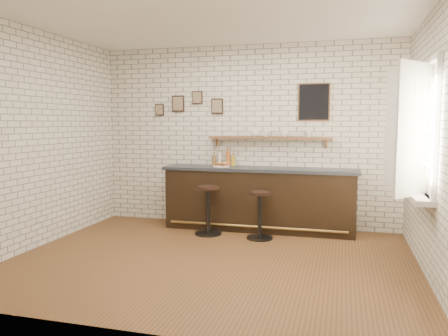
{
  "coord_description": "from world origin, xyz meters",
  "views": [
    {
      "loc": [
        1.56,
        -5.14,
        1.73
      ],
      "look_at": [
        -0.09,
        0.9,
        1.07
      ],
      "focal_mm": 35.0,
      "sensor_mm": 36.0,
      "label": 1
    }
  ],
  "objects_px": {
    "bar_counter": "(259,199)",
    "bitters_bottle_amber": "(228,158)",
    "shelf_cup_b": "(266,134)",
    "bitters_bottle_white": "(220,159)",
    "shelf_cup_d": "(309,134)",
    "bar_stool_left": "(208,209)",
    "shelf_cup_a": "(255,133)",
    "bar_stool_right": "(260,214)",
    "book_lower": "(414,191)",
    "shelf_cup_c": "(285,134)",
    "book_upper": "(414,189)",
    "sandwich_plate": "(222,166)",
    "condiment_bottle_yellow": "(233,161)",
    "ciabatta_sandwich": "(222,164)",
    "bitters_bottle_brown": "(214,160)"
  },
  "relations": [
    {
      "from": "condiment_bottle_yellow",
      "to": "book_upper",
      "type": "relative_size",
      "value": 1.02
    },
    {
      "from": "bitters_bottle_brown",
      "to": "shelf_cup_d",
      "type": "relative_size",
      "value": 2.26
    },
    {
      "from": "bar_counter",
      "to": "shelf_cup_c",
      "type": "height_order",
      "value": "shelf_cup_c"
    },
    {
      "from": "bitters_bottle_white",
      "to": "shelf_cup_c",
      "type": "distance_m",
      "value": 1.17
    },
    {
      "from": "bar_counter",
      "to": "bitters_bottle_amber",
      "type": "relative_size",
      "value": 10.33
    },
    {
      "from": "bar_stool_left",
      "to": "bar_stool_right",
      "type": "height_order",
      "value": "bar_stool_left"
    },
    {
      "from": "shelf_cup_c",
      "to": "bitters_bottle_white",
      "type": "bearing_deg",
      "value": 86.8
    },
    {
      "from": "bar_stool_right",
      "to": "shelf_cup_d",
      "type": "relative_size",
      "value": 7.29
    },
    {
      "from": "ciabatta_sandwich",
      "to": "shelf_cup_c",
      "type": "distance_m",
      "value": 1.12
    },
    {
      "from": "book_upper",
      "to": "shelf_cup_a",
      "type": "bearing_deg",
      "value": 151.52
    },
    {
      "from": "bar_counter",
      "to": "shelf_cup_d",
      "type": "height_order",
      "value": "shelf_cup_d"
    },
    {
      "from": "condiment_bottle_yellow",
      "to": "ciabatta_sandwich",
      "type": "bearing_deg",
      "value": -124.11
    },
    {
      "from": "sandwich_plate",
      "to": "shelf_cup_c",
      "type": "relative_size",
      "value": 2.32
    },
    {
      "from": "bar_stool_right",
      "to": "shelf_cup_a",
      "type": "xyz_separation_m",
      "value": [
        -0.23,
        0.74,
        1.17
      ]
    },
    {
      "from": "bar_stool_right",
      "to": "book_lower",
      "type": "height_order",
      "value": "book_lower"
    },
    {
      "from": "bar_counter",
      "to": "shelf_cup_a",
      "type": "bearing_deg",
      "value": 120.16
    },
    {
      "from": "bar_stool_left",
      "to": "shelf_cup_a",
      "type": "distance_m",
      "value": 1.47
    },
    {
      "from": "bar_stool_left",
      "to": "book_upper",
      "type": "bearing_deg",
      "value": -17.66
    },
    {
      "from": "sandwich_plate",
      "to": "condiment_bottle_yellow",
      "type": "height_order",
      "value": "condiment_bottle_yellow"
    },
    {
      "from": "bar_stool_left",
      "to": "shelf_cup_c",
      "type": "distance_m",
      "value": 1.72
    },
    {
      "from": "bar_stool_right",
      "to": "shelf_cup_b",
      "type": "relative_size",
      "value": 6.9
    },
    {
      "from": "bar_counter",
      "to": "bar_stool_left",
      "type": "distance_m",
      "value": 0.87
    },
    {
      "from": "sandwich_plate",
      "to": "bar_stool_left",
      "type": "bearing_deg",
      "value": -99.44
    },
    {
      "from": "bitters_bottle_amber",
      "to": "bar_stool_left",
      "type": "height_order",
      "value": "bitters_bottle_amber"
    },
    {
      "from": "bitters_bottle_brown",
      "to": "shelf_cup_c",
      "type": "xyz_separation_m",
      "value": [
        1.18,
        0.01,
        0.45
      ]
    },
    {
      "from": "bitters_bottle_brown",
      "to": "shelf_cup_b",
      "type": "relative_size",
      "value": 2.14
    },
    {
      "from": "condiment_bottle_yellow",
      "to": "bar_stool_left",
      "type": "height_order",
      "value": "condiment_bottle_yellow"
    },
    {
      "from": "bar_stool_right",
      "to": "shelf_cup_c",
      "type": "xyz_separation_m",
      "value": [
        0.25,
        0.74,
        1.17
      ]
    },
    {
      "from": "condiment_bottle_yellow",
      "to": "shelf_cup_d",
      "type": "distance_m",
      "value": 1.31
    },
    {
      "from": "bitters_bottle_amber",
      "to": "shelf_cup_d",
      "type": "xyz_separation_m",
      "value": [
        1.33,
        0.01,
        0.41
      ]
    },
    {
      "from": "bar_stool_right",
      "to": "book_upper",
      "type": "height_order",
      "value": "book_upper"
    },
    {
      "from": "bar_counter",
      "to": "sandwich_plate",
      "type": "xyz_separation_m",
      "value": [
        -0.62,
        -0.01,
        0.51
      ]
    },
    {
      "from": "shelf_cup_b",
      "to": "bar_stool_left",
      "type": "bearing_deg",
      "value": -176.07
    },
    {
      "from": "sandwich_plate",
      "to": "bitters_bottle_brown",
      "type": "xyz_separation_m",
      "value": [
        -0.19,
        0.2,
        0.08
      ]
    },
    {
      "from": "shelf_cup_c",
      "to": "ciabatta_sandwich",
      "type": "bearing_deg",
      "value": 98.29
    },
    {
      "from": "bitters_bottle_white",
      "to": "shelf_cup_c",
      "type": "height_order",
      "value": "shelf_cup_c"
    },
    {
      "from": "bar_counter",
      "to": "book_lower",
      "type": "xyz_separation_m",
      "value": [
        2.1,
        -1.4,
        0.43
      ]
    },
    {
      "from": "bar_stool_left",
      "to": "shelf_cup_c",
      "type": "relative_size",
      "value": 6.25
    },
    {
      "from": "book_upper",
      "to": "bar_stool_left",
      "type": "bearing_deg",
      "value": 169.57
    },
    {
      "from": "bitters_bottle_white",
      "to": "bitters_bottle_amber",
      "type": "bearing_deg",
      "value": -0.0
    },
    {
      "from": "shelf_cup_c",
      "to": "book_lower",
      "type": "bearing_deg",
      "value": -136.54
    },
    {
      "from": "bitters_bottle_brown",
      "to": "book_upper",
      "type": "relative_size",
      "value": 1.1
    },
    {
      "from": "bitters_bottle_brown",
      "to": "shelf_cup_d",
      "type": "height_order",
      "value": "shelf_cup_d"
    },
    {
      "from": "shelf_cup_d",
      "to": "book_upper",
      "type": "height_order",
      "value": "shelf_cup_d"
    },
    {
      "from": "shelf_cup_a",
      "to": "book_lower",
      "type": "bearing_deg",
      "value": -76.8
    },
    {
      "from": "bar_stool_right",
      "to": "book_lower",
      "type": "bearing_deg",
      "value": -23.4
    },
    {
      "from": "bar_stool_left",
      "to": "shelf_cup_d",
      "type": "distance_m",
      "value": 1.98
    },
    {
      "from": "shelf_cup_b",
      "to": "bitters_bottle_white",
      "type": "bearing_deg",
      "value": 142.38
    },
    {
      "from": "bitters_bottle_brown",
      "to": "condiment_bottle_yellow",
      "type": "xyz_separation_m",
      "value": [
        0.33,
        -0.0,
        -0.0
      ]
    },
    {
      "from": "ciabatta_sandwich",
      "to": "book_upper",
      "type": "bearing_deg",
      "value": -27.01
    }
  ]
}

